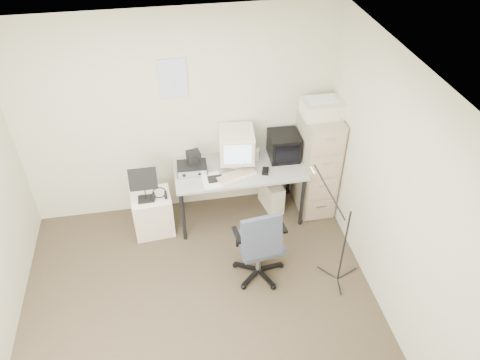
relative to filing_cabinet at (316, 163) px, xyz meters
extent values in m
cube|color=#362C1C|center=(-1.58, -1.48, -0.66)|extent=(3.60, 3.60, 0.01)
cube|color=white|center=(-1.58, -1.48, 1.85)|extent=(3.60, 3.60, 0.01)
cube|color=#C2BE97|center=(-1.58, 0.32, 0.60)|extent=(3.60, 0.02, 2.50)
cube|color=#C2BE97|center=(0.22, -1.48, 0.60)|extent=(0.02, 3.60, 2.50)
cube|color=white|center=(-1.60, 0.31, 1.10)|extent=(0.30, 0.02, 0.44)
cube|color=gray|center=(0.00, 0.00, 0.00)|extent=(0.40, 0.60, 1.30)
cube|color=silver|center=(0.00, 0.02, 0.74)|extent=(0.46, 0.32, 0.18)
cube|color=#9F9F9F|center=(-0.95, -0.03, -0.29)|extent=(1.50, 0.70, 0.73)
cube|color=silver|center=(-0.96, 0.08, 0.30)|extent=(0.43, 0.45, 0.43)
cube|color=black|center=(-0.40, 0.10, 0.24)|extent=(0.35, 0.37, 0.31)
cube|color=beige|center=(-0.72, 0.11, 0.15)|extent=(0.09, 0.09, 0.13)
cube|color=silver|center=(-1.02, -0.19, 0.09)|extent=(0.50, 0.31, 0.03)
cube|color=black|center=(-0.67, -0.17, 0.10)|extent=(0.11, 0.14, 0.04)
cube|color=black|center=(-1.49, 0.00, 0.13)|extent=(0.34, 0.25, 0.10)
cube|color=black|center=(-1.46, 0.04, 0.25)|extent=(0.17, 0.16, 0.14)
cube|color=white|center=(-1.29, -0.22, 0.09)|extent=(0.21, 0.29, 0.02)
cube|color=silver|center=(-0.53, 0.06, -0.46)|extent=(0.26, 0.44, 0.38)
cube|color=#373D49|center=(-0.91, -1.00, -0.15)|extent=(0.64, 0.64, 0.99)
cube|color=white|center=(-1.99, -0.13, -0.38)|extent=(0.47, 0.39, 0.55)
cube|color=black|center=(-2.04, -0.19, 0.12)|extent=(0.31, 0.18, 0.44)
torus|color=black|center=(-1.88, -0.20, -0.05)|extent=(0.22, 0.22, 0.03)
cylinder|color=black|center=(-0.08, -1.23, -0.01)|extent=(0.02, 0.02, 1.28)
camera|label=1|loc=(-1.71, -4.29, 3.33)|focal=35.00mm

